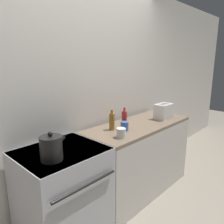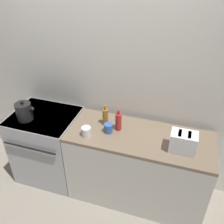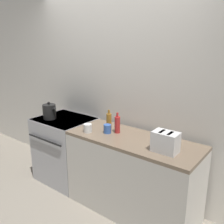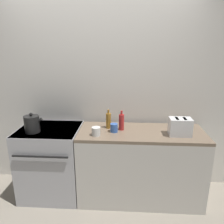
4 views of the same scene
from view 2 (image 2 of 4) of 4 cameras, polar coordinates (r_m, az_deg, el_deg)
name	(u,v)px [view 2 (image 2 of 4)]	position (r m, az deg, el deg)	size (l,w,h in m)	color
ground_plane	(85,202)	(3.13, -6.13, -19.77)	(12.00, 12.00, 0.00)	gray
wall_back	(103,77)	(2.78, -2.15, 8.02)	(8.00, 0.05, 2.60)	silver
stove	(49,145)	(3.19, -14.28, -7.30)	(0.74, 0.67, 0.90)	#B7B7BC
counter_block	(138,167)	(2.86, 5.85, -12.42)	(1.49, 0.60, 0.90)	silver
kettle	(24,111)	(2.88, -19.46, 0.14)	(0.22, 0.17, 0.23)	black
toaster	(183,142)	(2.40, 15.96, -6.63)	(0.24, 0.16, 0.20)	white
bottle_red	(118,122)	(2.56, 1.49, -2.20)	(0.06, 0.06, 0.24)	#B72828
bottle_amber	(105,117)	(2.64, -1.53, -1.05)	(0.06, 0.06, 0.23)	#9E6B23
cup_blue	(108,128)	(2.56, -0.83, -3.71)	(0.09, 0.09, 0.10)	#3860B2
cup_white	(86,131)	(2.53, -5.91, -4.46)	(0.10, 0.10, 0.10)	white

